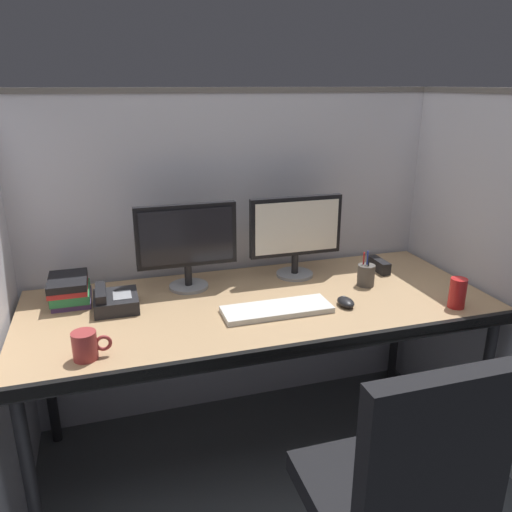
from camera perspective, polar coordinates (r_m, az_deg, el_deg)
name	(u,v)px	position (r m, az deg, el deg)	size (l,w,h in m)	color
ground_plane	(281,497)	(2.27, 2.86, -25.58)	(8.00, 8.00, 0.00)	#4C5156
cubicle_partition_rear	(232,256)	(2.46, -2.68, -0.03)	(2.21, 0.06, 1.57)	silver
cubicle_partition_right	(479,273)	(2.45, 23.94, -1.78)	(0.06, 1.41, 1.57)	silver
desk	(260,313)	(2.09, 0.50, -6.48)	(1.90, 0.80, 0.74)	tan
monitor_left	(187,241)	(2.16, -7.84, 1.72)	(0.43, 0.17, 0.37)	gray
monitor_right	(296,231)	(2.29, 4.53, 2.82)	(0.43, 0.17, 0.37)	gray
keyboard_main	(277,309)	(1.99, 2.38, -6.05)	(0.43, 0.15, 0.02)	silver
computer_mouse	(346,302)	(2.06, 10.10, -5.14)	(0.06, 0.10, 0.04)	black
desk_phone	(115,301)	(2.08, -15.70, -4.89)	(0.17, 0.19, 0.09)	black
pen_cup	(366,275)	(2.28, 12.33, -2.11)	(0.08, 0.08, 0.16)	#4C4742
coffee_mug	(86,345)	(1.74, -18.68, -9.56)	(0.13, 0.08, 0.09)	#993333
book_stack	(70,290)	(2.19, -20.32, -3.58)	(0.16, 0.22, 0.11)	#4C3366
red_stapler	(379,265)	(2.48, 13.71, -1.00)	(0.04, 0.15, 0.06)	black
soda_can	(457,293)	(2.16, 21.82, -3.90)	(0.07, 0.07, 0.12)	red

